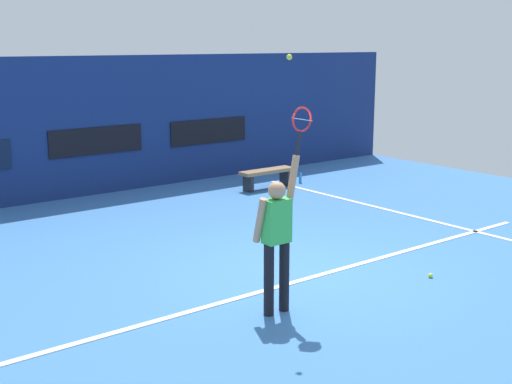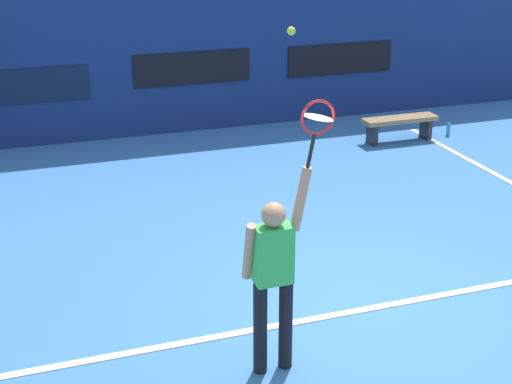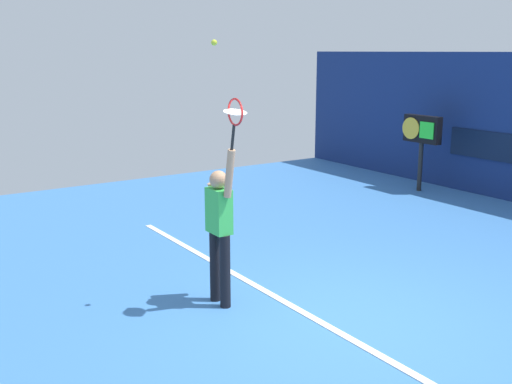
{
  "view_description": "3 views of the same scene",
  "coord_description": "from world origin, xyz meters",
  "px_view_note": "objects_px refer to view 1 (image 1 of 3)",
  "views": [
    {
      "loc": [
        -6.47,
        -7.19,
        3.34
      ],
      "look_at": [
        -1.24,
        -0.51,
        1.48
      ],
      "focal_mm": 48.05,
      "sensor_mm": 36.0,
      "label": 1
    },
    {
      "loc": [
        -3.36,
        -6.56,
        4.14
      ],
      "look_at": [
        -1.18,
        -0.23,
        1.51
      ],
      "focal_mm": 52.64,
      "sensor_mm": 36.0,
      "label": 2
    },
    {
      "loc": [
        4.97,
        -4.56,
        3.08
      ],
      "look_at": [
        -1.29,
        -0.4,
        1.35
      ],
      "focal_mm": 43.22,
      "sensor_mm": 36.0,
      "label": 3
    }
  ],
  "objects_px": {
    "court_bench": "(267,174)",
    "water_bottle": "(300,178)",
    "tennis_player": "(277,235)",
    "tennis_racket": "(302,122)",
    "tennis_ball": "(289,57)",
    "spare_ball": "(431,275)"
  },
  "relations": [
    {
      "from": "tennis_player",
      "to": "court_bench",
      "type": "relative_size",
      "value": 1.42
    },
    {
      "from": "tennis_ball",
      "to": "court_bench",
      "type": "bearing_deg",
      "value": 52.94
    },
    {
      "from": "tennis_player",
      "to": "spare_ball",
      "type": "bearing_deg",
      "value": -8.34
    },
    {
      "from": "tennis_player",
      "to": "tennis_racket",
      "type": "height_order",
      "value": "tennis_racket"
    },
    {
      "from": "water_bottle",
      "to": "tennis_ball",
      "type": "bearing_deg",
      "value": -132.87
    },
    {
      "from": "tennis_ball",
      "to": "tennis_player",
      "type": "bearing_deg",
      "value": 135.6
    },
    {
      "from": "court_bench",
      "to": "water_bottle",
      "type": "xyz_separation_m",
      "value": [
        1.04,
        0.0,
        -0.22
      ]
    },
    {
      "from": "tennis_racket",
      "to": "tennis_ball",
      "type": "xyz_separation_m",
      "value": [
        -0.28,
        -0.09,
        0.79
      ]
    },
    {
      "from": "tennis_racket",
      "to": "tennis_ball",
      "type": "relative_size",
      "value": 9.18
    },
    {
      "from": "tennis_racket",
      "to": "tennis_ball",
      "type": "bearing_deg",
      "value": -162.51
    },
    {
      "from": "tennis_ball",
      "to": "water_bottle",
      "type": "bearing_deg",
      "value": 47.13
    },
    {
      "from": "court_bench",
      "to": "water_bottle",
      "type": "distance_m",
      "value": 1.06
    },
    {
      "from": "tennis_player",
      "to": "court_bench",
      "type": "bearing_deg",
      "value": 51.92
    },
    {
      "from": "tennis_racket",
      "to": "water_bottle",
      "type": "bearing_deg",
      "value": 48.2
    },
    {
      "from": "tennis_ball",
      "to": "spare_ball",
      "type": "xyz_separation_m",
      "value": [
        2.5,
        -0.29,
        -3.14
      ]
    },
    {
      "from": "water_bottle",
      "to": "spare_ball",
      "type": "relative_size",
      "value": 3.53
    },
    {
      "from": "tennis_racket",
      "to": "spare_ball",
      "type": "height_order",
      "value": "tennis_racket"
    },
    {
      "from": "water_bottle",
      "to": "spare_ball",
      "type": "distance_m",
      "value": 7.0
    },
    {
      "from": "tennis_racket",
      "to": "water_bottle",
      "type": "relative_size",
      "value": 2.6
    },
    {
      "from": "water_bottle",
      "to": "spare_ball",
      "type": "xyz_separation_m",
      "value": [
        -3.08,
        -6.29,
        -0.09
      ]
    },
    {
      "from": "tennis_ball",
      "to": "tennis_racket",
      "type": "bearing_deg",
      "value": 17.49
    },
    {
      "from": "spare_ball",
      "to": "tennis_player",
      "type": "bearing_deg",
      "value": 171.66
    }
  ]
}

